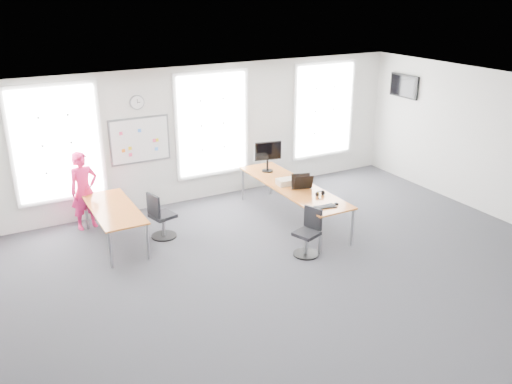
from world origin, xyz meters
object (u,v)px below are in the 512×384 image
chair_right (308,235)px  desk_right (293,188)px  headphones (320,193)px  monitor (268,154)px  chair_left (160,218)px  keyboard (325,207)px  desk_left (114,211)px  person (84,191)px

chair_right → desk_right: bearing=139.2°
desk_right → headphones: size_ratio=18.54×
monitor → chair_left: bearing=-157.7°
keyboard → monitor: (0.08, 2.28, 0.39)m
desk_right → desk_left: (-3.49, 0.69, -0.06)m
desk_right → keyboard: keyboard is taller
headphones → monitor: (-0.17, 1.75, 0.36)m
headphones → person: bearing=167.7°
desk_right → chair_left: bearing=169.2°
desk_right → monitor: size_ratio=4.73×
person → monitor: person is taller
chair_left → headphones: (2.82, -1.24, 0.41)m
headphones → desk_left: bearing=177.7°
keyboard → headphones: headphones is taller
keyboard → monitor: monitor is taller
desk_left → monitor: bearing=5.3°
chair_left → monitor: monitor is taller
person → monitor: 3.87m
chair_left → desk_left: bearing=63.0°
desk_right → person: 4.16m
person → keyboard: 4.73m
headphones → monitor: 1.79m
chair_left → person: (-1.14, 1.17, 0.39)m
desk_left → chair_left: 0.88m
person → desk_left: bearing=-83.4°
person → keyboard: (3.71, -2.94, -0.01)m
chair_right → monitor: (0.54, 2.43, 0.79)m
person → keyboard: bearing=-49.6°
chair_left → monitor: bearing=-93.5°
chair_right → keyboard: chair_right is taller
desk_left → monitor: size_ratio=2.95×
desk_right → monitor: 1.11m
chair_left → person: 1.68m
desk_right → headphones: (0.16, -0.73, 0.10)m
headphones → monitor: size_ratio=0.25×
keyboard → monitor: size_ratio=0.61×
desk_left → chair_left: chair_left is taller
chair_right → headphones: 1.08m
chair_right → person: 4.51m
desk_right → chair_left: size_ratio=3.42×
desk_right → desk_left: desk_right is taller
desk_right → keyboard: size_ratio=7.75×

